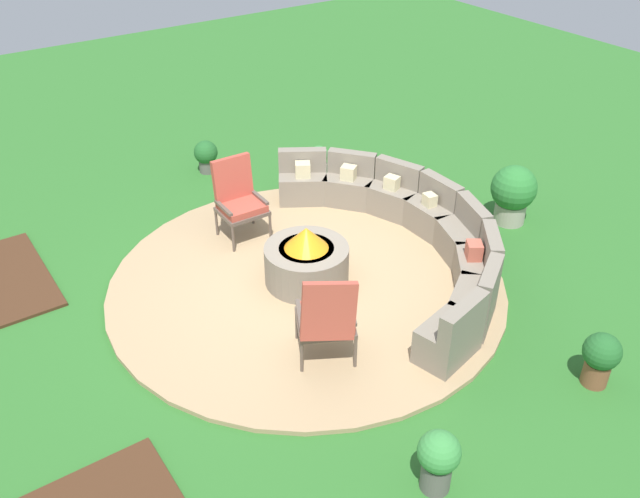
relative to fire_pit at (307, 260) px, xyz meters
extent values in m
plane|color=#2D6B28|center=(0.00, 0.00, -0.36)|extent=(24.00, 24.00, 0.00)
cylinder|color=tan|center=(0.00, 0.00, -0.33)|extent=(4.92, 4.92, 0.06)
cylinder|color=gray|center=(0.00, 0.00, -0.06)|extent=(1.04, 1.04, 0.48)
cylinder|color=black|center=(0.00, 0.00, 0.15)|extent=(0.68, 0.68, 0.06)
cone|color=orange|center=(0.00, 0.00, 0.32)|extent=(0.54, 0.54, 0.28)
cube|color=gray|center=(2.00, 0.48, -0.09)|extent=(0.60, 0.79, 0.42)
cube|color=gray|center=(2.14, 0.52, 0.29)|extent=(0.32, 0.72, 0.34)
cube|color=gray|center=(1.73, 1.11, -0.09)|extent=(0.76, 0.84, 0.42)
cube|color=gray|center=(1.85, 1.19, 0.29)|extent=(0.52, 0.68, 0.34)
cube|color=gray|center=(1.27, 1.62, -0.09)|extent=(0.83, 0.79, 0.42)
cube|color=gray|center=(1.36, 1.74, 0.29)|extent=(0.65, 0.56, 0.34)
cube|color=gray|center=(0.66, 1.95, -0.09)|extent=(0.81, 0.65, 0.42)
cube|color=gray|center=(0.71, 2.09, 0.29)|extent=(0.72, 0.38, 0.34)
cube|color=gray|center=(-0.02, 2.06, -0.09)|extent=(0.71, 0.46, 0.42)
cube|color=gray|center=(-0.02, 2.20, 0.29)|extent=(0.71, 0.17, 0.34)
cube|color=gray|center=(-0.69, 1.94, -0.09)|extent=(0.81, 0.66, 0.42)
cube|color=gray|center=(-0.74, 2.07, 0.29)|extent=(0.72, 0.39, 0.34)
cube|color=gray|center=(-1.29, 1.60, -0.09)|extent=(0.83, 0.79, 0.42)
cube|color=gray|center=(-1.38, 1.71, 0.29)|extent=(0.65, 0.57, 0.34)
cube|color=gray|center=(-1.75, 1.08, -0.09)|extent=(0.75, 0.84, 0.42)
cube|color=gray|center=(-1.87, 1.16, 0.29)|extent=(0.51, 0.68, 0.34)
cube|color=beige|center=(-1.26, 1.56, 0.23)|extent=(0.27, 0.26, 0.20)
cube|color=beige|center=(-1.71, 1.06, 0.23)|extent=(0.27, 0.28, 0.22)
cube|color=beige|center=(-0.68, 1.89, 0.22)|extent=(0.23, 0.22, 0.19)
cube|color=beige|center=(-0.02, 2.01, 0.21)|extent=(0.19, 0.16, 0.17)
cube|color=#BC5B47|center=(1.24, 1.58, 0.23)|extent=(0.27, 0.26, 0.21)
cylinder|color=brown|center=(-1.08, 0.12, -0.11)|extent=(0.04, 0.04, 0.38)
cylinder|color=brown|center=(-1.09, -0.44, -0.11)|extent=(0.04, 0.04, 0.38)
cylinder|color=brown|center=(-1.58, 0.13, -0.11)|extent=(0.04, 0.04, 0.38)
cylinder|color=brown|center=(-1.59, -0.43, -0.11)|extent=(0.04, 0.04, 0.38)
cube|color=brown|center=(-1.34, -0.15, 0.10)|extent=(0.54, 0.61, 0.05)
cube|color=#B24738|center=(-1.34, -0.15, 0.17)|extent=(0.50, 0.56, 0.09)
cube|color=#B24738|center=(-1.56, -0.15, 0.46)|extent=(0.15, 0.55, 0.67)
cube|color=brown|center=(-1.33, 0.12, 0.24)|extent=(0.45, 0.06, 0.04)
cube|color=brown|center=(-1.34, -0.42, 0.24)|extent=(0.45, 0.06, 0.04)
cylinder|color=brown|center=(0.86, -0.69, -0.11)|extent=(0.04, 0.04, 0.38)
cylinder|color=brown|center=(1.11, -0.19, -0.11)|extent=(0.04, 0.04, 0.38)
cylinder|color=brown|center=(1.33, -0.94, -0.11)|extent=(0.04, 0.04, 0.38)
cylinder|color=brown|center=(1.59, -0.44, -0.11)|extent=(0.04, 0.04, 0.38)
cube|color=brown|center=(1.22, -0.56, 0.10)|extent=(0.78, 0.79, 0.05)
cube|color=#B24738|center=(1.22, -0.56, 0.17)|extent=(0.72, 0.73, 0.09)
cube|color=#B24738|center=(1.44, -0.68, 0.45)|extent=(0.38, 0.61, 0.68)
cube|color=brown|center=(1.10, -0.80, 0.24)|extent=(0.45, 0.26, 0.04)
cube|color=brown|center=(1.35, -0.33, 0.24)|extent=(0.45, 0.26, 0.04)
cylinder|color=#A89E8E|center=(0.36, 3.25, -0.21)|extent=(0.44, 0.44, 0.30)
sphere|color=#2D7A33|center=(0.36, 3.25, 0.18)|extent=(0.64, 0.64, 0.64)
sphere|color=yellow|center=(0.43, 3.25, 0.29)|extent=(0.20, 0.20, 0.20)
cylinder|color=#A89E8E|center=(-2.26, 1.72, -0.22)|extent=(0.27, 0.27, 0.28)
sphere|color=#3D8E42|center=(-2.26, 1.72, 0.07)|extent=(0.29, 0.29, 0.29)
cylinder|color=#605B56|center=(3.16, -0.73, -0.21)|extent=(0.27, 0.27, 0.30)
sphere|color=#3D8E42|center=(3.16, -0.73, 0.09)|extent=(0.38, 0.38, 0.38)
cylinder|color=#605B56|center=(-3.53, 0.37, -0.26)|extent=(0.26, 0.26, 0.20)
sphere|color=#236028|center=(-3.53, 0.37, -0.01)|extent=(0.38, 0.38, 0.38)
cylinder|color=brown|center=(3.13, 1.51, -0.22)|extent=(0.27, 0.27, 0.28)
sphere|color=#236028|center=(3.13, 1.51, 0.07)|extent=(0.39, 0.39, 0.39)
camera|label=1|loc=(5.75, -3.72, 4.65)|focal=37.92mm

